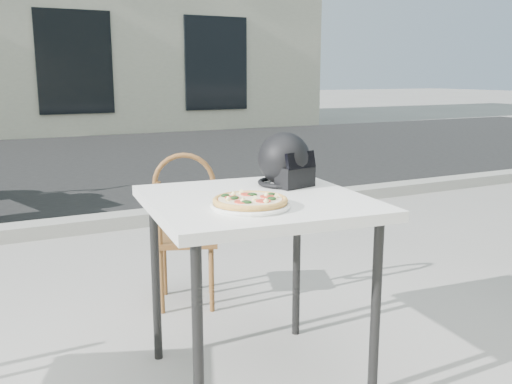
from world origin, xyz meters
name	(u,v)px	position (x,y,z in m)	size (l,w,h in m)	color
street_asphalt	(9,168)	(0.00, 7.00, 0.00)	(30.00, 8.00, 0.00)	black
curb	(42,229)	(0.00, 3.00, 0.06)	(30.00, 0.25, 0.12)	#A5A39A
cafe_table_main	(257,215)	(0.57, 0.09, 0.77)	(0.97, 0.97, 0.85)	silver
plate	(250,206)	(0.46, -0.08, 0.86)	(0.40, 0.40, 0.02)	white
pizza	(250,200)	(0.46, -0.08, 0.88)	(0.35, 0.35, 0.04)	gold
helmet	(285,162)	(0.81, 0.27, 0.96)	(0.29, 0.30, 0.25)	black
cafe_chair_main	(186,222)	(0.58, 1.02, 0.52)	(0.46, 0.46, 0.94)	brown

